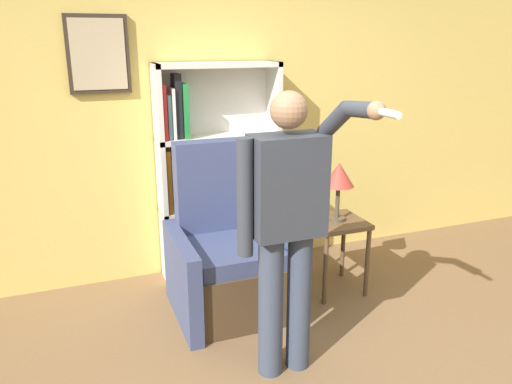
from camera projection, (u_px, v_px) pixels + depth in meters
wall_back at (228, 110)px, 4.28m from camera, size 8.00×0.11×2.80m
bookcase at (206, 180)px, 4.21m from camera, size 1.03×0.28×1.81m
armchair at (229, 259)px, 3.78m from camera, size 0.87×0.82×1.26m
person_standing at (287, 221)px, 2.86m from camera, size 0.57×0.78×1.73m
side_table at (336, 233)px, 4.00m from camera, size 0.43×0.43×0.61m
table_lamp at (339, 177)px, 3.86m from camera, size 0.24×0.24×0.47m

